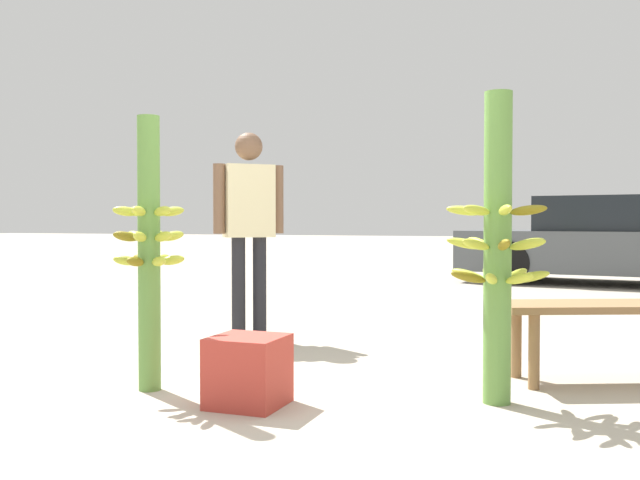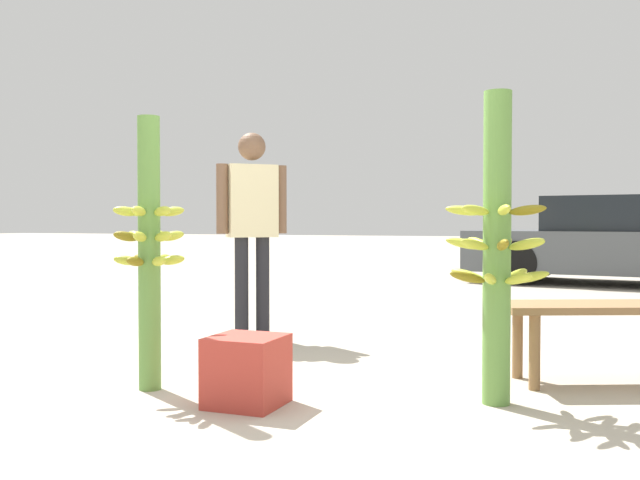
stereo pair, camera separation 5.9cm
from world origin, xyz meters
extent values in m
plane|color=#A89E8C|center=(0.00, 0.00, 0.00)|extent=(80.00, 80.00, 0.00)
cylinder|color=#5B8C3D|center=(-0.85, 0.06, 0.73)|extent=(0.12, 0.12, 1.46)
ellipsoid|color=#ADB733|center=(-0.83, -0.05, 0.95)|extent=(0.07, 0.14, 0.07)
ellipsoid|color=#ADB733|center=(-0.73, 0.02, 0.95)|extent=(0.14, 0.09, 0.07)
ellipsoid|color=#ADB733|center=(-0.75, 0.14, 0.95)|extent=(0.14, 0.12, 0.07)
ellipsoid|color=#ADB733|center=(-0.87, 0.18, 0.95)|extent=(0.07, 0.14, 0.07)
ellipsoid|color=#ADB733|center=(-0.96, 0.11, 0.95)|extent=(0.14, 0.09, 0.07)
ellipsoid|color=#ADB733|center=(-0.94, -0.01, 0.95)|extent=(0.14, 0.12, 0.07)
ellipsoid|color=#736414|center=(-0.94, -0.01, 0.82)|extent=(0.14, 0.13, 0.07)
ellipsoid|color=#ADB733|center=(-0.82, -0.05, 0.82)|extent=(0.08, 0.14, 0.07)
ellipsoid|color=#ADB733|center=(-0.73, 0.03, 0.82)|extent=(0.15, 0.09, 0.07)
ellipsoid|color=#ADB733|center=(-0.76, 0.14, 0.82)|extent=(0.14, 0.13, 0.07)
ellipsoid|color=#ADB733|center=(-0.87, 0.18, 0.82)|extent=(0.08, 0.14, 0.07)
ellipsoid|color=#ADB733|center=(-0.96, 0.10, 0.82)|extent=(0.15, 0.09, 0.07)
ellipsoid|color=#ADB733|center=(-0.95, 0.01, 0.69)|extent=(0.14, 0.11, 0.07)
ellipsoid|color=#736414|center=(-0.85, -0.06, 0.69)|extent=(0.05, 0.14, 0.07)
ellipsoid|color=#ADB733|center=(-0.74, 0.00, 0.69)|extent=(0.14, 0.11, 0.07)
ellipsoid|color=#ADB733|center=(-0.74, 0.12, 0.69)|extent=(0.14, 0.11, 0.07)
ellipsoid|color=#ADB733|center=(-0.84, 0.18, 0.69)|extent=(0.05, 0.14, 0.07)
ellipsoid|color=#736414|center=(-0.95, 0.13, 0.69)|extent=(0.14, 0.11, 0.07)
cylinder|color=#5B8C3D|center=(0.92, 0.42, 0.77)|extent=(0.14, 0.14, 1.54)
ellipsoid|color=#ADB733|center=(0.94, 0.58, 0.95)|extent=(0.07, 0.20, 0.07)
ellipsoid|color=#736414|center=(0.81, 0.54, 0.95)|extent=(0.17, 0.17, 0.07)
ellipsoid|color=#ADB733|center=(0.76, 0.41, 0.95)|extent=(0.20, 0.07, 0.07)
ellipsoid|color=#ADB733|center=(0.84, 0.29, 0.95)|extent=(0.14, 0.19, 0.07)
ellipsoid|color=#ADB733|center=(0.97, 0.28, 0.95)|extent=(0.11, 0.20, 0.07)
ellipsoid|color=#736414|center=(1.07, 0.37, 0.95)|extent=(0.20, 0.11, 0.07)
ellipsoid|color=#ADB733|center=(1.05, 0.51, 0.95)|extent=(0.19, 0.14, 0.07)
ellipsoid|color=#ADB733|center=(1.07, 0.37, 0.79)|extent=(0.20, 0.11, 0.08)
ellipsoid|color=#ADB733|center=(1.05, 0.50, 0.79)|extent=(0.19, 0.14, 0.08)
ellipsoid|color=#ADB733|center=(0.94, 0.58, 0.79)|extent=(0.07, 0.20, 0.08)
ellipsoid|color=#ADB733|center=(0.81, 0.54, 0.79)|extent=(0.17, 0.17, 0.08)
ellipsoid|color=#ADB733|center=(0.76, 0.41, 0.79)|extent=(0.20, 0.06, 0.08)
ellipsoid|color=#ADB733|center=(0.83, 0.30, 0.79)|extent=(0.15, 0.19, 0.08)
ellipsoid|color=#736414|center=(0.97, 0.28, 0.79)|extent=(0.10, 0.20, 0.08)
ellipsoid|color=#ADB733|center=(0.91, 0.27, 0.63)|extent=(0.06, 0.20, 0.09)
ellipsoid|color=#ADB733|center=(1.03, 0.32, 0.63)|extent=(0.17, 0.16, 0.09)
ellipsoid|color=#ADB733|center=(1.07, 0.45, 0.63)|extent=(0.20, 0.08, 0.09)
ellipsoid|color=#ADB733|center=(1.00, 0.56, 0.63)|extent=(0.14, 0.19, 0.09)
ellipsoid|color=#ADB733|center=(0.86, 0.57, 0.63)|extent=(0.11, 0.20, 0.09)
ellipsoid|color=#ADB733|center=(0.77, 0.47, 0.63)|extent=(0.20, 0.10, 0.09)
ellipsoid|color=#736414|center=(0.79, 0.34, 0.63)|extent=(0.19, 0.15, 0.09)
cylinder|color=black|center=(-1.14, 1.68, 0.39)|extent=(0.15, 0.15, 0.78)
cylinder|color=black|center=(-1.02, 1.80, 0.39)|extent=(0.15, 0.15, 0.78)
cube|color=beige|center=(-1.08, 1.74, 1.06)|extent=(0.39, 0.38, 0.55)
cylinder|color=brown|center=(-1.25, 1.58, 1.07)|extent=(0.13, 0.13, 0.52)
cylinder|color=brown|center=(-0.91, 1.90, 1.07)|extent=(0.13, 0.13, 0.52)
sphere|color=brown|center=(-1.08, 1.74, 1.47)|extent=(0.21, 0.21, 0.21)
cube|color=olive|center=(1.59, 1.17, 0.43)|extent=(1.57, 0.97, 0.04)
cylinder|color=olive|center=(0.96, 1.06, 0.20)|extent=(0.06, 0.06, 0.41)
cylinder|color=olive|center=(1.07, 0.79, 0.20)|extent=(0.06, 0.06, 0.41)
cube|color=#4C5156|center=(1.71, 7.86, 0.47)|extent=(4.36, 2.28, 0.59)
cube|color=black|center=(1.87, 7.84, 1.01)|extent=(2.49, 1.88, 0.49)
cylinder|color=black|center=(0.32, 7.26, 0.31)|extent=(0.65, 0.28, 0.62)
cylinder|color=black|center=(0.54, 8.81, 0.31)|extent=(0.65, 0.28, 0.62)
cube|color=#B2382D|center=(-0.21, -0.05, 0.17)|extent=(0.34, 0.34, 0.34)
camera|label=1|loc=(1.31, -3.16, 0.90)|focal=40.00mm
camera|label=2|loc=(1.37, -3.14, 0.90)|focal=40.00mm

